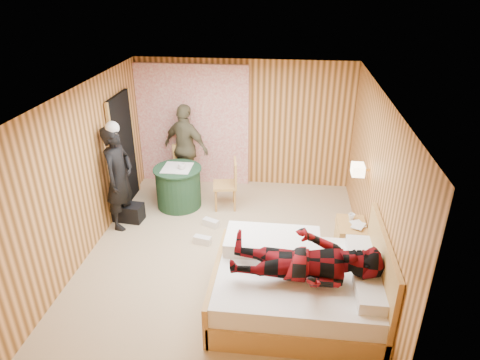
# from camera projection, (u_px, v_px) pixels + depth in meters

# --- Properties ---
(floor) EXTENTS (4.20, 5.00, 0.01)m
(floor) POSITION_uv_depth(u_px,v_px,m) (226.00, 251.00, 6.68)
(floor) COLOR tan
(floor) RESTS_ON ground
(ceiling) EXTENTS (4.20, 5.00, 0.01)m
(ceiling) POSITION_uv_depth(u_px,v_px,m) (224.00, 93.00, 5.59)
(ceiling) COLOR silver
(ceiling) RESTS_ON wall_back
(wall_back) EXTENTS (4.20, 0.02, 2.50)m
(wall_back) POSITION_uv_depth(u_px,v_px,m) (244.00, 124.00, 8.37)
(wall_back) COLOR #E29B56
(wall_back) RESTS_ON floor
(wall_left) EXTENTS (0.02, 5.00, 2.50)m
(wall_left) POSITION_uv_depth(u_px,v_px,m) (85.00, 172.00, 6.35)
(wall_left) COLOR #E29B56
(wall_left) RESTS_ON floor
(wall_right) EXTENTS (0.02, 5.00, 2.50)m
(wall_right) POSITION_uv_depth(u_px,v_px,m) (375.00, 187.00, 5.91)
(wall_right) COLOR #E29B56
(wall_right) RESTS_ON floor
(curtain) EXTENTS (2.20, 0.08, 2.40)m
(curtain) POSITION_uv_depth(u_px,v_px,m) (193.00, 126.00, 8.43)
(curtain) COLOR white
(curtain) RESTS_ON floor
(doorway) EXTENTS (0.06, 0.90, 2.05)m
(doorway) POSITION_uv_depth(u_px,v_px,m) (124.00, 151.00, 7.70)
(doorway) COLOR black
(doorway) RESTS_ON floor
(wall_lamp) EXTENTS (0.26, 0.24, 0.16)m
(wall_lamp) POSITION_uv_depth(u_px,v_px,m) (358.00, 170.00, 6.31)
(wall_lamp) COLOR gold
(wall_lamp) RESTS_ON wall_right
(bed) EXTENTS (2.13, 1.68, 1.16)m
(bed) POSITION_uv_depth(u_px,v_px,m) (300.00, 285.00, 5.44)
(bed) COLOR tan
(bed) RESTS_ON floor
(nightstand) EXTENTS (0.44, 0.59, 0.57)m
(nightstand) POSITION_uv_depth(u_px,v_px,m) (350.00, 239.00, 6.45)
(nightstand) COLOR tan
(nightstand) RESTS_ON floor
(round_table) EXTENTS (0.87, 0.87, 0.77)m
(round_table) POSITION_uv_depth(u_px,v_px,m) (178.00, 187.00, 7.83)
(round_table) COLOR #1D3F25
(round_table) RESTS_ON floor
(chair_far) EXTENTS (0.56, 0.56, 0.93)m
(chair_far) POSITION_uv_depth(u_px,v_px,m) (185.00, 164.00, 8.37)
(chair_far) COLOR tan
(chair_far) RESTS_ON floor
(chair_near) EXTENTS (0.48, 0.48, 0.93)m
(chair_near) POSITION_uv_depth(u_px,v_px,m) (229.00, 181.00, 7.71)
(chair_near) COLOR tan
(chair_near) RESTS_ON floor
(duffel_bag) EXTENTS (0.57, 0.35, 0.31)m
(duffel_bag) POSITION_uv_depth(u_px,v_px,m) (128.00, 212.00, 7.46)
(duffel_bag) COLOR black
(duffel_bag) RESTS_ON floor
(sneaker_left) EXTENTS (0.30, 0.22, 0.13)m
(sneaker_left) POSITION_uv_depth(u_px,v_px,m) (211.00, 223.00, 7.31)
(sneaker_left) COLOR silver
(sneaker_left) RESTS_ON floor
(sneaker_right) EXTENTS (0.30, 0.17, 0.13)m
(sneaker_right) POSITION_uv_depth(u_px,v_px,m) (202.00, 240.00, 6.84)
(sneaker_right) COLOR silver
(sneaker_right) RESTS_ON floor
(woman_standing) EXTENTS (0.53, 0.71, 1.78)m
(woman_standing) POSITION_uv_depth(u_px,v_px,m) (119.00, 178.00, 7.00)
(woman_standing) COLOR black
(woman_standing) RESTS_ON floor
(man_at_table) EXTENTS (1.09, 0.81, 1.72)m
(man_at_table) POSITION_uv_depth(u_px,v_px,m) (186.00, 148.00, 8.27)
(man_at_table) COLOR brown
(man_at_table) RESTS_ON floor
(man_on_bed) EXTENTS (0.86, 0.67, 1.77)m
(man_on_bed) POSITION_uv_depth(u_px,v_px,m) (307.00, 252.00, 4.94)
(man_on_bed) COLOR maroon
(man_on_bed) RESTS_ON bed
(book_lower) EXTENTS (0.24, 0.27, 0.02)m
(book_lower) POSITION_uv_depth(u_px,v_px,m) (353.00, 225.00, 6.28)
(book_lower) COLOR silver
(book_lower) RESTS_ON nightstand
(book_upper) EXTENTS (0.25, 0.27, 0.02)m
(book_upper) POSITION_uv_depth(u_px,v_px,m) (353.00, 224.00, 6.27)
(book_upper) COLOR silver
(book_upper) RESTS_ON nightstand
(cup_nightstand) EXTENTS (0.11, 0.11, 0.09)m
(cup_nightstand) POSITION_uv_depth(u_px,v_px,m) (352.00, 217.00, 6.42)
(cup_nightstand) COLOR silver
(cup_nightstand) RESTS_ON nightstand
(cup_table) EXTENTS (0.13, 0.13, 0.10)m
(cup_table) POSITION_uv_depth(u_px,v_px,m) (182.00, 166.00, 7.59)
(cup_table) COLOR silver
(cup_table) RESTS_ON round_table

